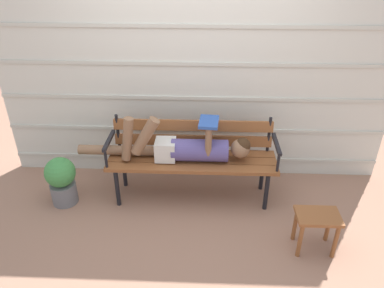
{
  "coord_description": "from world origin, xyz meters",
  "views": [
    {
      "loc": [
        0.13,
        -2.98,
        2.41
      ],
      "look_at": [
        0.0,
        0.14,
        0.64
      ],
      "focal_mm": 34.36,
      "sensor_mm": 36.0,
      "label": 1
    }
  ],
  "objects_px": {
    "footstool": "(317,223)",
    "reclining_person": "(184,147)",
    "park_bench": "(192,153)",
    "potted_plant": "(62,179)"
  },
  "relations": [
    {
      "from": "footstool",
      "to": "reclining_person",
      "type": "bearing_deg",
      "value": 149.36
    },
    {
      "from": "park_bench",
      "to": "potted_plant",
      "type": "distance_m",
      "value": 1.34
    },
    {
      "from": "park_bench",
      "to": "reclining_person",
      "type": "relative_size",
      "value": 0.98
    },
    {
      "from": "potted_plant",
      "to": "footstool",
      "type": "bearing_deg",
      "value": -12.96
    },
    {
      "from": "reclining_person",
      "to": "footstool",
      "type": "bearing_deg",
      "value": -30.64
    },
    {
      "from": "park_bench",
      "to": "footstool",
      "type": "distance_m",
      "value": 1.35
    },
    {
      "from": "reclining_person",
      "to": "footstool",
      "type": "xyz_separation_m",
      "value": [
        1.17,
        -0.69,
        -0.32
      ]
    },
    {
      "from": "park_bench",
      "to": "reclining_person",
      "type": "bearing_deg",
      "value": -138.38
    },
    {
      "from": "footstool",
      "to": "potted_plant",
      "type": "xyz_separation_m",
      "value": [
        -2.4,
        0.55,
        -0.01
      ]
    },
    {
      "from": "reclining_person",
      "to": "potted_plant",
      "type": "relative_size",
      "value": 3.35
    }
  ]
}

